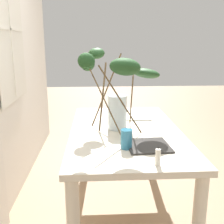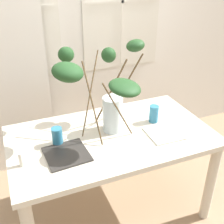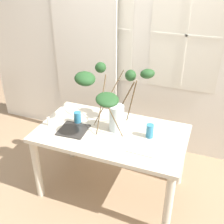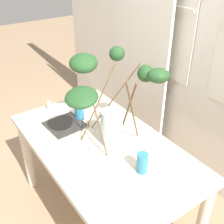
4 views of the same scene
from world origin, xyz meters
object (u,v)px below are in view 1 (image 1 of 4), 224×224
object	(u,v)px
plate_square_left	(148,146)
vase_with_branches	(117,85)
dining_table	(125,144)
plate_square_right	(136,117)
drinking_glass_blue_right	(116,110)
drinking_glass_blue_left	(126,139)
pillar_candle	(158,157)

from	to	relation	value
plate_square_left	vase_with_branches	bearing A→B (deg)	28.56
dining_table	plate_square_right	xyz separation A→B (m)	(0.37, -0.14, 0.12)
dining_table	plate_square_right	distance (m)	0.42
dining_table	vase_with_branches	world-z (taller)	vase_with_branches
vase_with_branches	drinking_glass_blue_right	xyz separation A→B (m)	(0.42, -0.02, -0.29)
vase_with_branches	plate_square_left	bearing A→B (deg)	-151.44
drinking_glass_blue_left	plate_square_left	world-z (taller)	drinking_glass_blue_left
drinking_glass_blue_right	plate_square_left	world-z (taller)	drinking_glass_blue_right
vase_with_branches	drinking_glass_blue_left	world-z (taller)	vase_with_branches
dining_table	drinking_glass_blue_left	size ratio (longest dim) A/B	11.71
dining_table	plate_square_right	world-z (taller)	plate_square_right
dining_table	drinking_glass_blue_left	xyz separation A→B (m)	(-0.40, 0.04, 0.18)
drinking_glass_blue_left	pillar_candle	xyz separation A→B (m)	(-0.27, -0.15, -0.02)
dining_table	drinking_glass_blue_right	size ratio (longest dim) A/B	10.84
dining_table	vase_with_branches	bearing A→B (deg)	115.92
dining_table	plate_square_right	bearing A→B (deg)	-20.41
dining_table	drinking_glass_blue_right	world-z (taller)	drinking_glass_blue_right
dining_table	plate_square_left	bearing A→B (deg)	-162.91
drinking_glass_blue_left	pillar_candle	distance (m)	0.31
drinking_glass_blue_right	vase_with_branches	bearing A→B (deg)	177.60
pillar_candle	drinking_glass_blue_right	bearing A→B (deg)	9.11
dining_table	pillar_candle	bearing A→B (deg)	-170.05
drinking_glass_blue_right	plate_square_right	xyz separation A→B (m)	(-0.01, -0.19, -0.06)
drinking_glass_blue_right	drinking_glass_blue_left	bearing A→B (deg)	-178.79
pillar_candle	vase_with_branches	bearing A→B (deg)	16.48
plate_square_right	pillar_candle	bearing A→B (deg)	178.77
dining_table	drinking_glass_blue_right	bearing A→B (deg)	7.67
drinking_glass_blue_left	plate_square_left	distance (m)	0.16
pillar_candle	plate_square_left	bearing A→B (deg)	0.37
plate_square_left	plate_square_right	world-z (taller)	plate_square_left
pillar_candle	drinking_glass_blue_left	bearing A→B (deg)	29.79
drinking_glass_blue_left	vase_with_branches	bearing A→B (deg)	5.37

